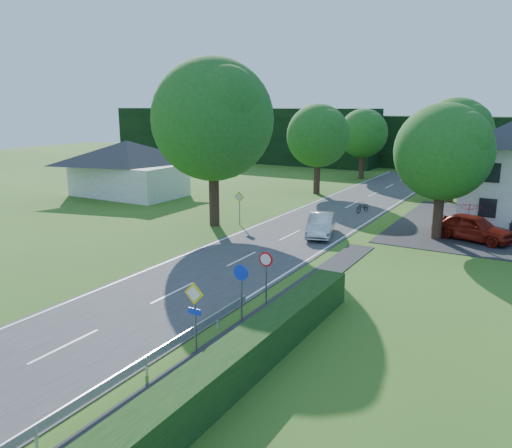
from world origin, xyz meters
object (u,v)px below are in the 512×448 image
Objects in this scene: streetlight at (440,166)px; moving_car at (321,225)px; motorcycle at (363,207)px; parasol at (468,219)px; parked_car_red at (473,227)px.

streetlight is 8.85m from moving_car.
moving_car reaches higher than motorcycle.
parasol reaches higher than moving_car.
parasol is at bearing 15.51° from moving_car.
streetlight is at bearing 21.79° from moving_car.
parked_car_red is at bearing -27.05° from streetlight.
moving_car is 1.89× the size of parasol.
parked_car_red is (2.49, -1.27, -3.59)m from streetlight.
parasol reaches higher than motorcycle.
moving_car is 8.51m from motorcycle.
streetlight is at bearing -16.34° from motorcycle.
streetlight is 4.55m from parked_car_red.
parked_car_red is 2.09× the size of parasol.
parasol is (-0.50, 1.48, 0.22)m from parked_car_red.
parasol is at bearing 6.07° from streetlight.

